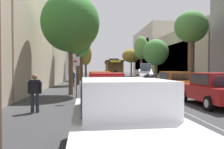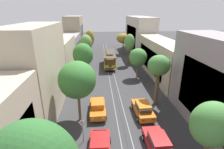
{
  "view_description": "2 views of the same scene",
  "coord_description": "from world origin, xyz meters",
  "views": [
    {
      "loc": [
        -3.17,
        -2.31,
        1.77
      ],
      "look_at": [
        -0.78,
        26.7,
        1.06
      ],
      "focal_mm": 37.12,
      "sensor_mm": 36.0,
      "label": 1
    },
    {
      "loc": [
        -2.43,
        -3.15,
        11.55
      ],
      "look_at": [
        0.0,
        26.31,
        0.64
      ],
      "focal_mm": 27.38,
      "sensor_mm": 36.0,
      "label": 2
    }
  ],
  "objects": [
    {
      "name": "street_tree_kerb_left_far",
      "position": [
        -4.62,
        44.56,
        4.62
      ],
      "size": [
        2.38,
        2.33,
        6.92
      ],
      "color": "brown",
      "rests_on": "ground"
    },
    {
      "name": "street_tree_kerb_left_mid",
      "position": [
        -4.83,
        23.44,
        5.11
      ],
      "size": [
        3.18,
        2.92,
        6.98
      ],
      "color": "#4C3826",
      "rests_on": "ground"
    },
    {
      "name": "parked_car_white_near_left",
      "position": [
        -2.62,
        1.84,
        0.8
      ],
      "size": [
        2.14,
        4.42,
        1.58
      ],
      "color": "silver",
      "rests_on": "ground"
    },
    {
      "name": "parked_car_red_second_right",
      "position": [
        2.53,
        8.27,
        0.8
      ],
      "size": [
        2.03,
        4.38,
        1.58
      ],
      "color": "red",
      "rests_on": "ground"
    },
    {
      "name": "street_sign_post",
      "position": [
        -4.05,
        9.97,
        1.54
      ],
      "size": [
        0.36,
        0.1,
        2.47
      ],
      "color": "slate",
      "rests_on": "ground"
    },
    {
      "name": "parked_car_red_second_left",
      "position": [
        -2.54,
        8.31,
        0.8
      ],
      "size": [
        2.13,
        4.42,
        1.58
      ],
      "color": "red",
      "rests_on": "ground"
    },
    {
      "name": "street_tree_kerb_right_mid",
      "position": [
        4.67,
        26.1,
        3.82
      ],
      "size": [
        3.23,
        2.74,
        5.48
      ],
      "color": "brown",
      "rests_on": "ground"
    },
    {
      "name": "street_tree_kerb_right_far",
      "position": [
        4.75,
        45.25,
        4.46
      ],
      "size": [
        3.82,
        3.6,
        5.89
      ],
      "color": "brown",
      "rests_on": "ground"
    },
    {
      "name": "pedestrian_on_right_pavement",
      "position": [
        -5.52,
        7.25,
        0.87
      ],
      "size": [
        0.55,
        0.4,
        1.55
      ],
      "color": "#282D38",
      "rests_on": "ground"
    },
    {
      "name": "street_tree_kerb_left_fourth",
      "position": [
        -4.97,
        33.57,
        5.11
      ],
      "size": [
        2.63,
        2.53,
        7.03
      ],
      "color": "#4C3826",
      "rests_on": "ground"
    },
    {
      "name": "street_tree_kerb_right_second",
      "position": [
        5.02,
        16.49,
        5.13
      ],
      "size": [
        2.81,
        2.48,
        6.62
      ],
      "color": "brown",
      "rests_on": "ground"
    },
    {
      "name": "parked_car_orange_mid_right",
      "position": [
        2.61,
        13.92,
        0.8
      ],
      "size": [
        2.13,
        4.42,
        1.58
      ],
      "color": "orange",
      "rests_on": "ground"
    },
    {
      "name": "trolley_track_rails",
      "position": [
        0.0,
        27.59,
        0.0
      ],
      "size": [
        1.14,
        67.18,
        0.01
      ],
      "color": "gray",
      "rests_on": "ground"
    },
    {
      "name": "building_facade_left",
      "position": [
        -9.59,
        27.98,
        4.25
      ],
      "size": [
        5.26,
        58.88,
        10.34
      ],
      "color": "#BCAD93",
      "rests_on": "ground"
    },
    {
      "name": "cable_car_trolley",
      "position": [
        -0.0,
        33.88,
        1.66
      ],
      "size": [
        2.79,
        9.17,
        3.28
      ],
      "color": "brown",
      "rests_on": "ground"
    },
    {
      "name": "building_facade_right",
      "position": [
        9.54,
        28.82,
        4.55
      ],
      "size": [
        4.91,
        58.88,
        10.25
      ],
      "color": "gray",
      "rests_on": "ground"
    },
    {
      "name": "parked_car_orange_mid_left",
      "position": [
        -2.68,
        14.72,
        0.8
      ],
      "size": [
        2.06,
        4.39,
        1.58
      ],
      "color": "orange",
      "rests_on": "ground"
    },
    {
      "name": "pedestrian_on_left_pavement",
      "position": [
        -5.4,
        23.51,
        0.9
      ],
      "size": [
        0.55,
        0.22,
        1.6
      ],
      "color": "#282D38",
      "rests_on": "ground"
    },
    {
      "name": "ground_plane",
      "position": [
        0.0,
        23.67,
        0.0
      ],
      "size": [
        160.0,
        160.0,
        0.0
      ],
      "primitive_type": "plane",
      "color": "#38383A"
    },
    {
      "name": "street_tree_kerb_right_fourth",
      "position": [
        4.58,
        34.38,
        5.0
      ],
      "size": [
        2.3,
        2.04,
        6.97
      ],
      "color": "brown",
      "rests_on": "ground"
    },
    {
      "name": "motorcycle_with_rider",
      "position": [
        -1.93,
        2.87,
        1.0
      ],
      "size": [
        0.6,
        1.8,
        1.9
      ],
      "color": "black",
      "rests_on": "ground"
    },
    {
      "name": "street_tree_kerb_left_second",
      "position": [
        -4.68,
        13.58,
        4.87
      ],
      "size": [
        3.93,
        4.13,
        6.86
      ],
      "color": "brown",
      "rests_on": "ground"
    }
  ]
}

